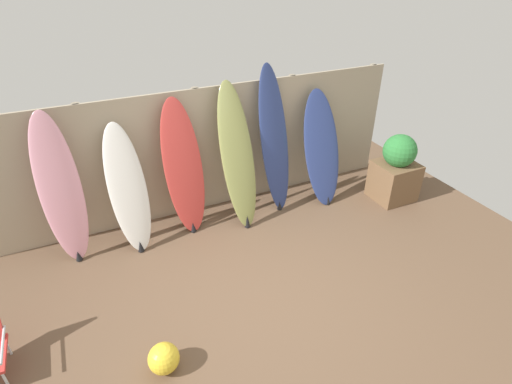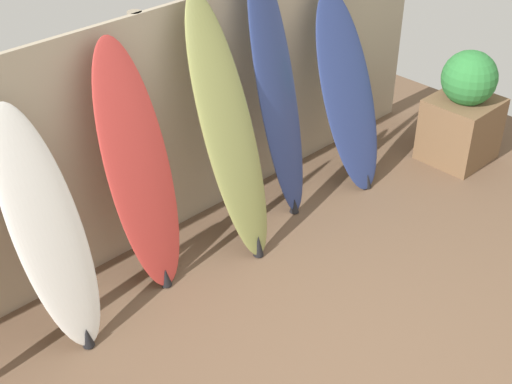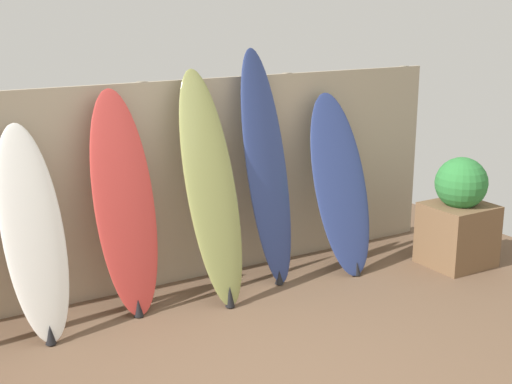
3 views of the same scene
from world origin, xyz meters
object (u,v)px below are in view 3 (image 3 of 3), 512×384
surfboard_navy_5 (340,185)px  surfboard_olive_3 (211,189)px  surfboard_red_2 (125,205)px  planter_box (459,216)px  surfboard_navy_4 (267,169)px  surfboard_white_1 (33,234)px

surfboard_navy_5 → surfboard_olive_3: bearing=-179.9°
surfboard_red_2 → surfboard_olive_3: 0.73m
surfboard_navy_5 → planter_box: (1.00, -0.54, -0.32)m
surfboard_olive_3 → surfboard_red_2: bearing=171.3°
surfboard_red_2 → planter_box: (3.06, -0.64, -0.40)m
planter_box → surfboard_olive_3: bearing=167.2°
surfboard_navy_4 → surfboard_navy_5: surfboard_navy_4 is taller
planter_box → surfboard_red_2: bearing=168.1°
surfboard_navy_4 → surfboard_white_1: bearing=-178.4°
surfboard_red_2 → surfboard_navy_5: 2.06m
surfboard_olive_3 → surfboard_navy_5: surfboard_olive_3 is taller
surfboard_red_2 → surfboard_navy_4: surfboard_navy_4 is taller
surfboard_olive_3 → surfboard_navy_5: 1.35m
surfboard_navy_4 → surfboard_navy_5: bearing=-9.2°
surfboard_white_1 → surfboard_navy_4: bearing=1.6°
surfboard_white_1 → surfboard_navy_5: (2.79, -0.06, 0.02)m
surfboard_white_1 → surfboard_red_2: size_ratio=0.89×
surfboard_navy_5 → planter_box: bearing=-28.2°
surfboard_red_2 → planter_box: bearing=-11.9°
surfboard_red_2 → surfboard_navy_4: 1.33m
surfboard_white_1 → surfboard_navy_5: surfboard_navy_5 is taller
surfboard_white_1 → surfboard_olive_3: (1.45, -0.06, 0.16)m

